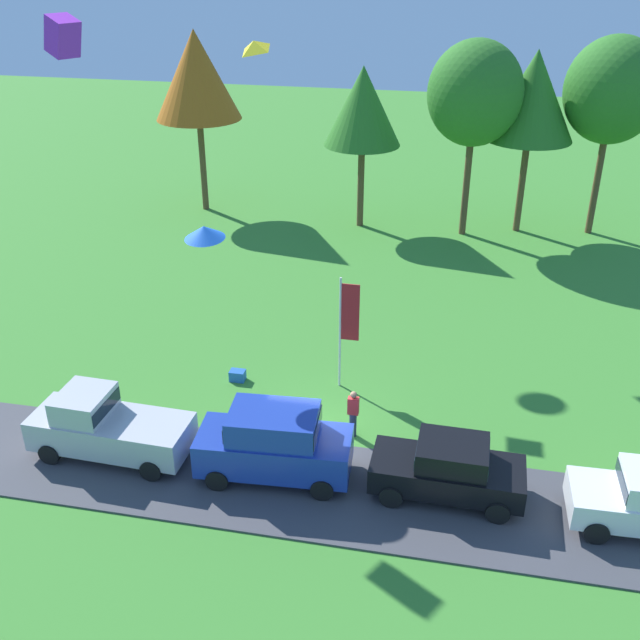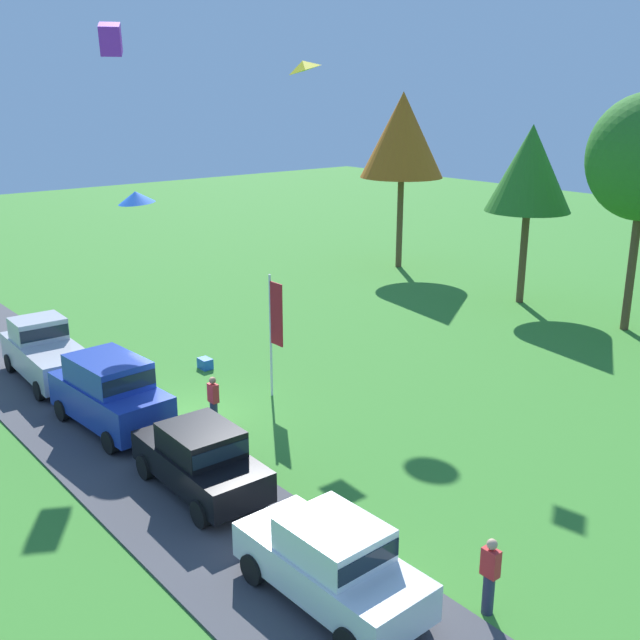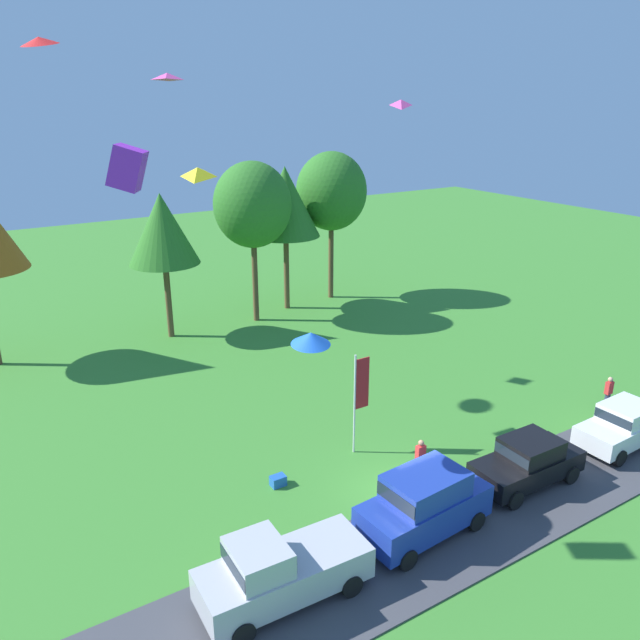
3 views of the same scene
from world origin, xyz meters
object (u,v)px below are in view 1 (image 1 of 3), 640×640
object	(u,v)px
car_sedan_mid_row	(449,468)
tree_left_of_center	(475,94)
person_beside_suv	(353,413)
cooler_box	(238,375)
tree_lone_near	(613,91)
tree_far_left	(196,75)
car_suv_near_entrance	(274,441)
flag_banner	(347,320)
car_pickup_by_flagpole	(105,425)
kite_diamond_topmost	(254,46)
kite_delta_high_left	(204,232)
tree_center_back	(533,96)
tree_right_of_center	(363,107)
kite_box_near_flag	(63,36)

from	to	relation	value
car_sedan_mid_row	tree_left_of_center	distance (m)	22.75
person_beside_suv	cooler_box	bearing A→B (deg)	151.90
tree_lone_near	tree_far_left	bearing A→B (deg)	-178.71
car_sedan_mid_row	tree_lone_near	bearing A→B (deg)	74.50
car_suv_near_entrance	tree_lone_near	size ratio (longest dim) A/B	0.46
flag_banner	cooler_box	world-z (taller)	flag_banner
tree_lone_near	flag_banner	size ratio (longest dim) A/B	2.38
car_sedan_mid_row	person_beside_suv	distance (m)	3.97
tree_lone_near	tree_left_of_center	bearing A→B (deg)	-167.02
car_pickup_by_flagpole	kite_diamond_topmost	size ratio (longest dim) A/B	4.88
car_pickup_by_flagpole	tree_lone_near	world-z (taller)	tree_lone_near
kite_delta_high_left	person_beside_suv	bearing A→B (deg)	-1.91
cooler_box	kite_diamond_topmost	size ratio (longest dim) A/B	0.54
tree_center_back	flag_banner	size ratio (longest dim) A/B	2.21
car_suv_near_entrance	flag_banner	size ratio (longest dim) A/B	1.09
tree_far_left	kite_diamond_topmost	distance (m)	15.11
person_beside_suv	tree_center_back	xyz separation A→B (m)	(5.79, 20.57, 6.39)
tree_right_of_center	tree_lone_near	distance (m)	12.62
cooler_box	kite_diamond_topmost	xyz separation A→B (m)	(-0.39, 5.12, 10.86)
car_pickup_by_flagpole	kite_diamond_topmost	bearing A→B (deg)	77.17
tree_left_of_center	kite_diamond_topmost	bearing A→B (deg)	-124.07
car_pickup_by_flagpole	car_sedan_mid_row	size ratio (longest dim) A/B	1.14
tree_far_left	kite_diamond_topmost	world-z (taller)	kite_diamond_topmost
person_beside_suv	kite_delta_high_left	xyz separation A→B (m)	(-4.69, 0.16, 5.84)
tree_far_left	tree_left_of_center	xyz separation A→B (m)	(15.12, -1.07, -0.21)
kite_box_near_flag	car_suv_near_entrance	bearing A→B (deg)	-30.38
kite_delta_high_left	kite_diamond_topmost	distance (m)	8.67
person_beside_suv	kite_diamond_topmost	world-z (taller)	kite_diamond_topmost
car_suv_near_entrance	kite_box_near_flag	size ratio (longest dim) A/B	4.37
tree_far_left	tree_center_back	distance (m)	18.05
tree_far_left	kite_box_near_flag	world-z (taller)	kite_box_near_flag
car_suv_near_entrance	kite_diamond_topmost	distance (m)	14.42
tree_left_of_center	person_beside_suv	bearing A→B (deg)	-98.38
car_sedan_mid_row	kite_diamond_topmost	bearing A→B (deg)	129.70
car_sedan_mid_row	tree_far_left	world-z (taller)	tree_far_left
car_suv_near_entrance	car_pickup_by_flagpole	bearing A→B (deg)	-179.85
car_suv_near_entrance	kite_diamond_topmost	bearing A→B (deg)	107.21
tree_right_of_center	kite_delta_high_left	bearing A→B (deg)	-95.46
person_beside_suv	car_suv_near_entrance	bearing A→B (deg)	-128.51
tree_left_of_center	flag_banner	distance (m)	17.56
tree_left_of_center	cooler_box	distance (m)	19.93
tree_right_of_center	tree_lone_near	bearing A→B (deg)	6.43
car_pickup_by_flagpole	tree_left_of_center	xyz separation A→B (m)	(10.30, 21.96, 6.36)
car_sedan_mid_row	car_suv_near_entrance	bearing A→B (deg)	-178.57
person_beside_suv	cooler_box	size ratio (longest dim) A/B	3.05
tree_right_of_center	car_sedan_mid_row	bearing A→B (deg)	-74.69
car_pickup_by_flagpole	cooler_box	size ratio (longest dim) A/B	9.04
tree_left_of_center	cooler_box	bearing A→B (deg)	-114.15
flag_banner	kite_diamond_topmost	world-z (taller)	kite_diamond_topmost
car_pickup_by_flagpole	car_suv_near_entrance	size ratio (longest dim) A/B	1.07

